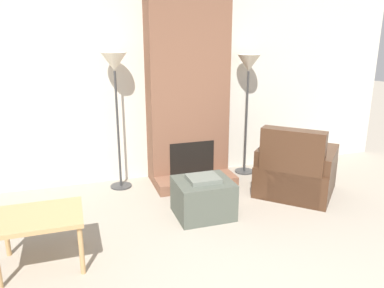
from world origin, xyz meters
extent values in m
cube|color=beige|center=(0.00, 3.35, 1.30)|extent=(6.83, 0.06, 2.60)
cube|color=brown|center=(0.00, 3.11, 1.30)|extent=(1.11, 0.41, 2.60)
cube|color=brown|center=(0.00, 2.72, 0.07)|extent=(1.11, 0.38, 0.14)
cube|color=black|center=(0.00, 2.91, 0.37)|extent=(0.64, 0.02, 0.45)
cube|color=#474C42|center=(-0.20, 1.90, 0.22)|extent=(0.64, 0.57, 0.43)
cube|color=#60665B|center=(-0.20, 1.90, 0.46)|extent=(0.35, 0.31, 0.05)
cube|color=#422819|center=(1.21, 2.15, 0.21)|extent=(1.31, 1.31, 0.41)
cube|color=#422819|center=(0.95, 1.90, 0.47)|extent=(0.69, 0.68, 0.94)
cube|color=#422819|center=(1.48, 1.89, 0.31)|extent=(0.70, 0.70, 0.62)
cube|color=#422819|center=(0.93, 2.42, 0.31)|extent=(0.70, 0.70, 0.62)
cube|color=tan|center=(-1.91, 1.43, 0.48)|extent=(0.74, 0.60, 0.04)
cylinder|color=tan|center=(-1.58, 1.17, 0.23)|extent=(0.04, 0.04, 0.46)
cylinder|color=tan|center=(-2.24, 1.69, 0.23)|extent=(0.04, 0.04, 0.46)
cylinder|color=tan|center=(-1.58, 1.69, 0.23)|extent=(0.04, 0.04, 0.46)
cylinder|color=#333333|center=(-0.99, 3.05, 0.01)|extent=(0.29, 0.29, 0.02)
cylinder|color=#333333|center=(-0.99, 3.05, 0.80)|extent=(0.03, 0.03, 1.57)
cone|color=silver|center=(-0.99, 3.05, 1.70)|extent=(0.33, 0.33, 0.23)
cylinder|color=#333333|center=(0.89, 3.05, 0.01)|extent=(0.29, 0.29, 0.02)
cylinder|color=#333333|center=(0.89, 3.05, 0.77)|extent=(0.03, 0.03, 1.51)
cone|color=silver|center=(0.89, 3.05, 1.65)|extent=(0.33, 0.33, 0.23)
camera|label=1|loc=(-1.55, -1.84, 2.02)|focal=35.00mm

